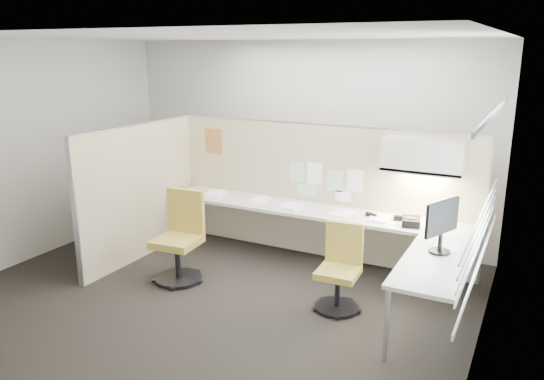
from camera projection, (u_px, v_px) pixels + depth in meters
The scene contains 27 objects.
floor at pixel (218, 293), 6.03m from camera, with size 5.50×4.50×0.01m, color black.
ceiling at pixel (211, 36), 5.30m from camera, with size 5.50×4.50×0.01m, color white.
wall_back at pixel (301, 141), 7.60m from camera, with size 5.50×0.02×2.80m, color beige.
wall_front at pixel (39, 237), 3.73m from camera, with size 5.50×0.02×2.80m, color beige.
wall_left at pixel (37, 151), 6.88m from camera, with size 0.02×4.50×2.80m, color beige.
wall_right at pixel (490, 207), 4.45m from camera, with size 0.02×4.50×2.80m, color beige.
window_pane at pixel (489, 189), 4.42m from camera, with size 0.01×2.80×1.30m, color #ABB6C7.
partition_back at pixel (319, 191), 6.93m from camera, with size 4.10×0.06×1.75m, color tan.
partition_left at pixel (140, 192), 6.89m from camera, with size 0.06×2.20×1.75m, color tan.
desk at pixel (332, 226), 6.43m from camera, with size 4.00×2.07×0.73m.
overhead_bin at pixel (423, 156), 5.99m from camera, with size 0.90×0.36×0.38m, color beige.
task_light_strip at pixel (422, 174), 6.04m from camera, with size 0.60×0.06×0.02m, color #FFEABF.
pinned_papers at pixel (324, 181), 6.83m from camera, with size 1.01×0.00×0.47m.
poster at pixel (213, 141), 7.47m from camera, with size 0.28×0.00×0.35m, color orange.
chair_left at pixel (180, 239), 6.28m from camera, with size 0.56×0.57×1.06m.
chair_right at pixel (340, 270), 5.59m from camera, with size 0.47×0.48×0.90m.
monitor at pixel (442, 223), 5.16m from camera, with size 0.23×0.48×0.53m.
phone at pixel (411, 222), 6.01m from camera, with size 0.24×0.23×0.12m.
stapler at pixel (371, 215), 6.34m from camera, with size 0.14×0.04×0.05m, color black.
tape_dispenser at pixel (398, 218), 6.21m from camera, with size 0.10×0.06×0.06m, color black.
coat_hook at pixel (97, 159), 6.26m from camera, with size 0.18×0.43×1.29m.
paper_stack_0 at pixel (215, 193), 7.32m from camera, with size 0.23×0.30×0.04m, color white.
paper_stack_1 at pixel (260, 200), 7.00m from camera, with size 0.23×0.30×0.02m, color white.
paper_stack_2 at pixel (291, 207), 6.70m from camera, with size 0.23×0.30×0.04m, color white.
paper_stack_3 at pixel (342, 213), 6.48m from camera, with size 0.23×0.30×0.01m, color white.
paper_stack_4 at pixel (379, 218), 6.26m from camera, with size 0.23×0.30×0.02m, color white.
paper_stack_5 at pixel (447, 247), 5.36m from camera, with size 0.23×0.30×0.02m, color white.
Camera 1 is at (3.07, -4.62, 2.69)m, focal length 35.00 mm.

